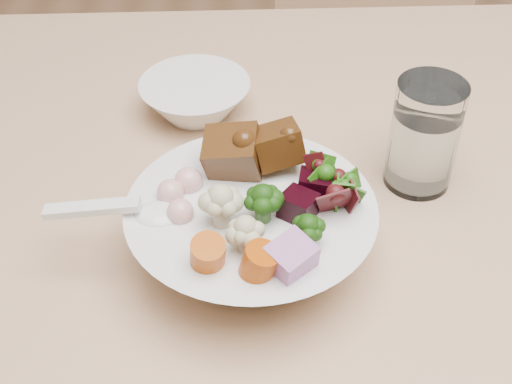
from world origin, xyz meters
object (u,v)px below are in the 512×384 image
water_glass (423,139)px  chair_far (366,91)px  dining_table (502,255)px  side_bowl (195,99)px  food_bowl (253,228)px

water_glass → chair_far: bearing=84.6°
dining_table → water_glass: water_glass is taller
dining_table → side_bowl: bearing=152.1°
chair_far → water_glass: (-0.06, -0.61, 0.34)m
dining_table → water_glass: bearing=155.6°
dining_table → side_bowl: (-0.36, 0.18, 0.10)m
side_bowl → chair_far: bearing=57.1°
dining_table → chair_far: (-0.05, 0.66, -0.21)m
dining_table → chair_far: chair_far is taller
food_bowl → side_bowl: size_ratio=1.74×
dining_table → water_glass: size_ratio=13.20×
dining_table → water_glass: 0.18m
dining_table → food_bowl: (-0.29, -0.07, 0.12)m
food_bowl → side_bowl: (-0.07, 0.25, -0.02)m
chair_far → food_bowl: size_ratio=3.62×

